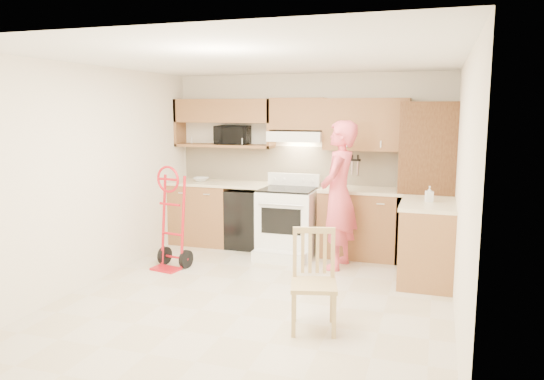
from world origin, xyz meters
The scene contains 28 objects.
floor centered at (0.00, 0.00, -0.01)m, with size 4.00×4.50×0.02m, color #C3B494.
ceiling centered at (0.00, 0.00, 2.51)m, with size 4.00×4.50×0.02m, color white.
wall_back centered at (0.00, 2.26, 1.25)m, with size 4.00×0.02×2.50m, color #F0E4C8.
wall_front centered at (0.00, -2.26, 1.25)m, with size 4.00×0.02×2.50m, color #F0E4C8.
wall_left centered at (-2.01, 0.00, 1.25)m, with size 0.02×4.50×2.50m, color #F0E4C8.
wall_right centered at (2.01, 0.00, 1.25)m, with size 0.02×4.50×2.50m, color #F0E4C8.
backsplash centered at (0.00, 2.23, 1.20)m, with size 3.92×0.03×0.55m, color beige.
lower_cab_left centered at (-1.55, 1.95, 0.45)m, with size 0.90×0.60×0.90m, color brown.
dishwasher centered at (-0.80, 1.95, 0.42)m, with size 0.60×0.60×0.85m, color black.
lower_cab_right centered at (0.83, 1.95, 0.45)m, with size 1.14×0.60×0.90m, color brown.
countertop_left centered at (-1.25, 1.95, 0.92)m, with size 1.50×0.63×0.04m, color beige.
countertop_right centered at (0.83, 1.95, 0.92)m, with size 1.14×0.63×0.04m, color beige.
cab_return_right centered at (1.70, 1.15, 0.45)m, with size 0.60×1.00×0.90m, color brown.
countertop_return centered at (1.70, 1.15, 0.92)m, with size 0.63×1.00×0.04m, color beige.
pantry_tall centered at (1.65, 1.95, 1.05)m, with size 0.70×0.60×2.10m, color brown.
upper_cab_left centered at (-1.25, 2.08, 1.98)m, with size 1.50×0.33×0.34m, color brown.
upper_shelf_mw centered at (-1.25, 2.08, 1.47)m, with size 1.50×0.33×0.04m, color brown.
upper_cab_center centered at (-0.12, 2.08, 1.94)m, with size 0.76×0.33×0.44m, color brown.
upper_cab_right centered at (0.83, 2.08, 1.80)m, with size 1.14×0.33×0.70m, color brown.
range_hood centered at (-0.12, 2.02, 1.63)m, with size 0.76×0.46×0.14m, color white.
knife_strip centered at (0.55, 2.21, 1.24)m, with size 0.40×0.05×0.29m, color black, non-canonical shape.
microwave centered at (-1.12, 2.08, 1.63)m, with size 0.50×0.34×0.27m, color black.
range centered at (-0.16, 1.63, 0.55)m, with size 0.75×0.99×1.11m, color white, non-canonical shape.
person centered at (0.61, 1.35, 0.93)m, with size 0.68×0.45×1.87m, color #E54F60.
hand_truck centered at (-1.41, 0.65, 0.59)m, with size 0.47×0.43×1.18m, color red, non-canonical shape.
dining_chair centered at (0.75, -0.60, 0.46)m, with size 0.41×0.45×0.92m, color tan, non-canonical shape.
soap_bottle centered at (1.70, 1.18, 1.03)m, with size 0.08×0.09×0.19m, color white.
bowl centered at (-1.58, 1.95, 0.97)m, with size 0.23×0.23×0.06m, color white.
Camera 1 is at (1.78, -5.02, 2.01)m, focal length 34.22 mm.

